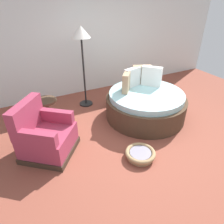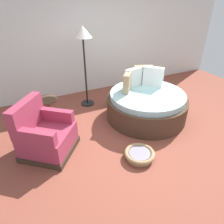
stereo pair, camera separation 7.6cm
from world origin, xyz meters
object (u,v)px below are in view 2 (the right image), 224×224
at_px(pet_basket, 140,155).
at_px(floor_lamp, 83,40).
at_px(red_armchair, 45,135).
at_px(round_daybed, 146,104).
at_px(side_table, 47,103).

height_order(pet_basket, floor_lamp, floor_lamp).
bearing_deg(red_armchair, round_daybed, 5.81).
xyz_separation_m(pet_basket, floor_lamp, (-0.15, 2.18, 1.46)).
distance_m(round_daybed, red_armchair, 2.19).
bearing_deg(floor_lamp, side_table, -159.39).
bearing_deg(red_armchair, floor_lamp, 47.70).
relative_size(round_daybed, floor_lamp, 0.94).
bearing_deg(side_table, floor_lamp, 20.61).
relative_size(round_daybed, pet_basket, 3.37).
bearing_deg(side_table, round_daybed, -20.67).
relative_size(red_armchair, pet_basket, 2.20).
xyz_separation_m(pet_basket, side_table, (-1.13, 1.81, 0.35)).
bearing_deg(floor_lamp, red_armchair, -132.30).
height_order(red_armchair, floor_lamp, floor_lamp).
distance_m(pet_basket, side_table, 2.17).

